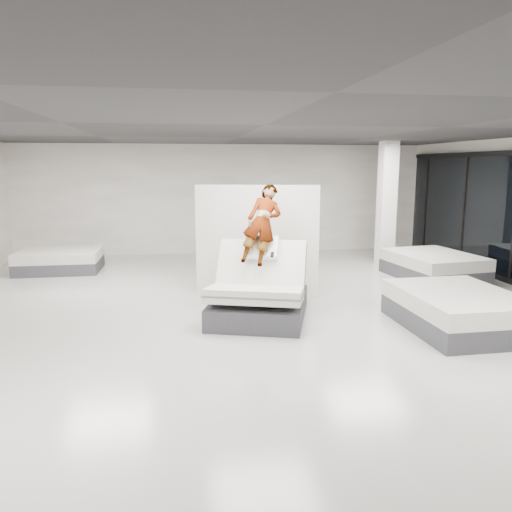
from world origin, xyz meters
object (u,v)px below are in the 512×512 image
Objects in this scene: flat_bed_right_near at (458,310)px; flat_bed_right_far at (433,266)px; divider_panel at (257,241)px; remote at (272,255)px; column at (387,204)px; hero_bed at (259,295)px; flat_bed_left_far at (60,261)px; person at (262,242)px.

flat_bed_right_far is at bearing 67.53° from flat_bed_right_near.
flat_bed_right_far is at bearing 26.75° from divider_panel.
remote is 0.04× the size of column.
divider_panel is 4.47m from flat_bed_right_far.
column reaches higher than flat_bed_right_near.
flat_bed_left_far is at bearing 132.98° from hero_bed.
hero_bed is 5.09m from flat_bed_right_far.
person is 0.79× the size of flat_bed_left_far.
divider_panel reaches higher than flat_bed_right_near.
divider_panel is at bearing -167.80° from flat_bed_right_far.
flat_bed_right_near is at bearing -19.05° from hero_bed.
remote is at bearing -57.85° from person.
flat_bed_left_far is 8.41m from column.
flat_bed_right_near is at bearing -112.47° from flat_bed_right_far.
column is (3.83, 2.65, 0.49)m from divider_panel.
column is at bearing -3.18° from flat_bed_left_far.
person is 4.94m from flat_bed_right_far.
divider_panel is 1.26× the size of flat_bed_left_far.
remote is at bearing -150.07° from flat_bed_right_far.
remote is 0.07× the size of flat_bed_left_far.
flat_bed_right_near is at bearing -37.56° from flat_bed_left_far.
person is at bearing -154.79° from flat_bed_right_far.
flat_bed_right_near is (2.87, -2.52, -0.81)m from divider_panel.
divider_panel is at bearing 138.66° from flat_bed_right_near.
flat_bed_right_near is at bearing -1.40° from remote.
hero_bed is 0.98× the size of divider_panel.
hero_bed is at bearing 179.86° from remote.
person is 0.67× the size of flat_bed_right_far.
column is (0.96, 5.17, 1.30)m from flat_bed_right_near.
person is 0.69× the size of flat_bed_right_near.
column is (3.81, 4.18, 0.49)m from remote.
flat_bed_right_far is (4.28, 2.46, -0.82)m from remote.
remote is at bearing -74.81° from divider_panel.
column reaches higher than flat_bed_left_far.
hero_bed is 0.75m from remote.
column reaches higher than flat_bed_right_far.
divider_panel reaches higher than remote.
flat_bed_right_far is 0.72× the size of column.
person is 0.63× the size of divider_panel.
flat_bed_right_near reaches higher than flat_bed_right_far.
column is at bearing 79.48° from flat_bed_right_near.
hero_bed is at bearing -82.92° from divider_panel.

